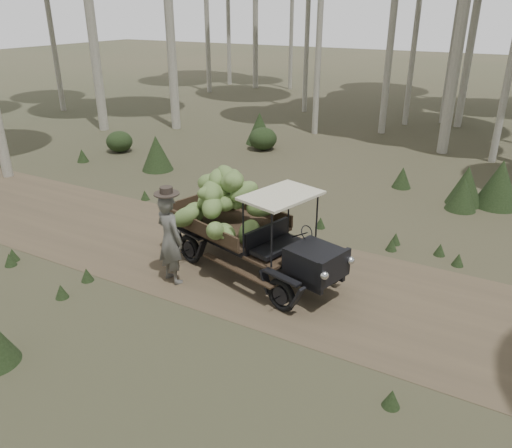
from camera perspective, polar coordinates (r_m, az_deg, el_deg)
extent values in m
plane|color=#473D2B|center=(10.85, 3.53, -6.10)|extent=(120.00, 120.00, 0.00)
cube|color=brown|center=(10.85, 3.53, -6.08)|extent=(70.00, 4.00, 0.01)
cube|color=black|center=(9.68, 6.62, -4.09)|extent=(1.09, 1.06, 0.49)
cube|color=black|center=(9.43, 8.96, -5.05)|extent=(0.32, 0.89, 0.56)
cube|color=black|center=(10.37, 1.23, -1.40)|extent=(0.40, 1.23, 0.49)
cube|color=#38281C|center=(11.23, -3.41, 0.11)|extent=(2.85, 2.22, 0.07)
cube|color=#38281C|center=(11.68, -0.49, 1.96)|extent=(2.43, 0.72, 0.29)
cube|color=#38281C|center=(10.69, -6.63, -0.33)|extent=(2.43, 0.72, 0.29)
cube|color=#38281C|center=(12.06, -7.43, 2.49)|extent=(0.48, 1.57, 0.29)
cube|color=beige|center=(9.74, 2.92, 3.27)|extent=(1.40, 1.74, 0.05)
cube|color=black|center=(10.97, 1.25, -2.40)|extent=(4.00, 1.18, 0.16)
cube|color=black|center=(10.54, -1.30, -3.56)|extent=(4.00, 1.18, 0.16)
torus|color=black|center=(10.55, 8.15, -5.13)|extent=(0.69, 0.30, 0.68)
torus|color=black|center=(9.58, 2.91, -8.12)|extent=(0.69, 0.30, 0.68)
torus|color=black|center=(12.20, -2.26, -0.73)|extent=(0.69, 0.30, 0.68)
torus|color=black|center=(11.37, -7.54, -2.85)|extent=(0.69, 0.30, 0.68)
sphere|color=beige|center=(9.67, 10.74, -4.12)|extent=(0.16, 0.16, 0.16)
sphere|color=beige|center=(9.08, 7.82, -5.85)|extent=(0.16, 0.16, 0.16)
ellipsoid|color=olive|center=(12.07, -3.67, 3.03)|extent=(0.59, 0.85, 0.59)
ellipsoid|color=olive|center=(11.89, -4.19, 4.19)|extent=(0.47, 0.66, 0.47)
ellipsoid|color=olive|center=(10.76, -1.39, 3.69)|extent=(0.81, 0.86, 0.63)
ellipsoid|color=olive|center=(10.71, -2.80, 4.73)|extent=(0.78, 0.59, 0.60)
ellipsoid|color=olive|center=(11.20, -7.25, 1.11)|extent=(0.52, 0.83, 0.68)
ellipsoid|color=olive|center=(11.15, -5.19, 2.98)|extent=(0.61, 0.92, 0.66)
ellipsoid|color=olive|center=(11.20, -5.26, 4.65)|extent=(0.66, 0.49, 0.45)
ellipsoid|color=olive|center=(10.94, -3.22, 5.37)|extent=(0.74, 0.56, 0.39)
ellipsoid|color=olive|center=(11.99, -3.10, 2.68)|extent=(0.81, 0.73, 0.45)
ellipsoid|color=olive|center=(10.84, 0.79, 2.08)|extent=(0.97, 0.77, 0.66)
ellipsoid|color=olive|center=(11.21, -4.95, 4.64)|extent=(0.76, 0.71, 0.52)
ellipsoid|color=olive|center=(10.73, -2.56, 4.99)|extent=(0.48, 0.71, 0.51)
ellipsoid|color=olive|center=(10.32, -3.53, -1.00)|extent=(0.79, 0.72, 0.42)
ellipsoid|color=olive|center=(10.88, -3.33, 2.54)|extent=(0.40, 0.63, 0.39)
ellipsoid|color=olive|center=(10.77, -4.88, 3.55)|extent=(0.73, 0.86, 0.46)
ellipsoid|color=olive|center=(10.85, -2.65, 5.20)|extent=(0.68, 0.85, 0.38)
ellipsoid|color=olive|center=(10.29, -0.76, -1.02)|extent=(0.62, 0.86, 0.67)
ellipsoid|color=olive|center=(10.60, -5.02, 1.90)|extent=(0.65, 0.81, 0.58)
ellipsoid|color=olive|center=(11.28, -4.32, 4.47)|extent=(0.76, 0.88, 0.57)
ellipsoid|color=olive|center=(10.98, -4.41, 5.23)|extent=(0.61, 0.75, 0.49)
ellipsoid|color=olive|center=(11.88, -4.65, 2.59)|extent=(0.47, 0.80, 0.50)
ellipsoid|color=olive|center=(11.11, -2.12, 2.95)|extent=(0.66, 0.87, 0.49)
ellipsoid|color=olive|center=(10.80, -5.06, 3.65)|extent=(0.79, 0.91, 0.56)
ellipsoid|color=olive|center=(10.92, -3.19, 5.37)|extent=(0.92, 0.72, 0.63)
ellipsoid|color=olive|center=(10.87, -8.04, 0.83)|extent=(0.87, 0.68, 0.68)
ellipsoid|color=olive|center=(10.17, -4.63, -0.78)|extent=(0.60, 0.81, 0.63)
imported|color=#54534D|center=(10.42, -9.80, -1.72)|extent=(0.81, 0.65, 1.94)
cylinder|color=#302721|center=(10.04, -10.19, 3.43)|extent=(0.64, 0.64, 0.03)
cylinder|color=#302721|center=(10.01, -10.22, 3.78)|extent=(0.32, 0.32, 0.16)
cone|color=#233319|center=(15.96, 26.07, 4.19)|extent=(1.26, 1.26, 1.40)
ellipsoid|color=#233319|center=(20.35, 0.80, 9.73)|extent=(1.12, 1.12, 0.90)
cone|color=#233319|center=(15.80, 22.88, 4.10)|extent=(1.04, 1.04, 1.15)
cone|color=#233319|center=(21.30, 0.41, 10.90)|extent=(1.17, 1.17, 1.30)
cone|color=#233319|center=(16.67, 16.38, 5.13)|extent=(0.61, 0.61, 0.68)
cone|color=#233319|center=(18.06, -11.29, 7.97)|extent=(1.11, 1.11, 1.23)
ellipsoid|color=#233319|center=(20.78, -15.35, 9.08)|extent=(1.03, 1.03, 0.82)
cone|color=#233319|center=(15.33, 22.54, 3.20)|extent=(0.86, 0.86, 0.96)
cone|color=#233319|center=(19.86, -19.24, 7.41)|extent=(0.44, 0.44, 0.49)
cone|color=#233319|center=(10.78, -21.37, -7.16)|extent=(0.27, 0.27, 0.30)
cone|color=#233319|center=(7.93, 15.24, -18.65)|extent=(0.27, 0.27, 0.30)
cone|color=#233319|center=(12.68, 15.65, -1.61)|extent=(0.27, 0.27, 0.30)
cone|color=#233319|center=(14.63, -3.32, 2.72)|extent=(0.27, 0.27, 0.30)
cone|color=#233319|center=(12.34, 15.24, -2.28)|extent=(0.27, 0.27, 0.30)
cone|color=#233319|center=(11.22, -18.77, -5.49)|extent=(0.27, 0.27, 0.30)
cone|color=#233319|center=(12.73, -26.06, -3.16)|extent=(0.27, 0.27, 0.30)
cone|color=#233319|center=(15.39, -12.59, 3.25)|extent=(0.27, 0.27, 0.30)
cone|color=#233319|center=(13.21, 7.37, 0.18)|extent=(0.27, 0.27, 0.30)
cone|color=#233319|center=(12.45, 20.28, -2.74)|extent=(0.27, 0.27, 0.30)
cone|color=#233319|center=(12.52, -26.32, -3.66)|extent=(0.27, 0.27, 0.30)
cone|color=#233319|center=(12.11, 22.11, -3.78)|extent=(0.27, 0.27, 0.30)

